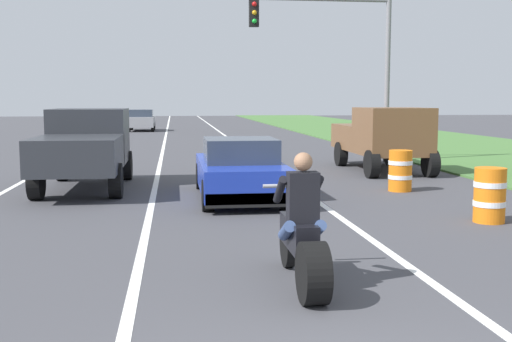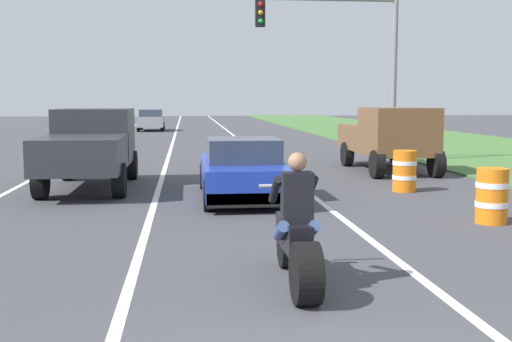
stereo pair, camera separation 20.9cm
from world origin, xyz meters
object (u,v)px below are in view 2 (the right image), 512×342
pickup_truck_right_shoulder_brown (388,136)px  construction_barrel_mid (404,171)px  motorcycle_with_rider (297,239)px  construction_barrel_nearest (492,196)px  sports_car_blue (243,171)px  pickup_truck_left_lane_dark_grey (90,144)px  traffic_light_mast_near (349,46)px  distant_car_far_ahead (151,120)px

pickup_truck_right_shoulder_brown → construction_barrel_mid: pickup_truck_right_shoulder_brown is taller
motorcycle_with_rider → construction_barrel_mid: bearing=62.0°
construction_barrel_mid → construction_barrel_nearest: bearing=-86.8°
pickup_truck_right_shoulder_brown → sports_car_blue: bearing=-135.4°
motorcycle_with_rider → pickup_truck_left_lane_dark_grey: (-3.68, 8.84, 0.51)m
sports_car_blue → traffic_light_mast_near: size_ratio=0.72×
pickup_truck_left_lane_dark_grey → motorcycle_with_rider: bearing=-67.4°
pickup_truck_right_shoulder_brown → construction_barrel_mid: (-0.98, -4.26, -0.60)m
motorcycle_with_rider → traffic_light_mast_near: 15.27m
construction_barrel_nearest → distant_car_far_ahead: 35.24m
motorcycle_with_rider → traffic_light_mast_near: (4.30, 14.24, 3.44)m
sports_car_blue → distant_car_far_ahead: bearing=96.8°
sports_car_blue → construction_barrel_nearest: bearing=-38.3°
motorcycle_with_rider → distant_car_far_ahead: motorcycle_with_rider is taller
traffic_light_mast_near → construction_barrel_mid: (-0.34, -6.78, -3.53)m
pickup_truck_left_lane_dark_grey → construction_barrel_mid: 7.79m
sports_car_blue → pickup_truck_left_lane_dark_grey: 4.20m
construction_barrel_nearest → distant_car_far_ahead: (-7.92, 34.34, 0.27)m
sports_car_blue → construction_barrel_nearest: size_ratio=4.30×
distant_car_far_ahead → construction_barrel_nearest: bearing=-77.0°
motorcycle_with_rider → pickup_truck_right_shoulder_brown: pickup_truck_right_shoulder_brown is taller
sports_car_blue → pickup_truck_right_shoulder_brown: bearing=44.6°
pickup_truck_right_shoulder_brown → construction_barrel_mid: size_ratio=4.80×
pickup_truck_left_lane_dark_grey → traffic_light_mast_near: traffic_light_mast_near is taller
pickup_truck_right_shoulder_brown → motorcycle_with_rider: bearing=-112.9°
pickup_truck_left_lane_dark_grey → construction_barrel_mid: (7.64, -1.38, -0.60)m
construction_barrel_nearest → motorcycle_with_rider: bearing=-140.2°
motorcycle_with_rider → distant_car_far_ahead: size_ratio=0.55×
sports_car_blue → traffic_light_mast_near: traffic_light_mast_near is taller
pickup_truck_right_shoulder_brown → construction_barrel_nearest: bearing=-95.3°
traffic_light_mast_near → sports_car_blue: bearing=-120.3°
sports_car_blue → pickup_truck_left_lane_dark_grey: bearing=151.0°
sports_car_blue → distant_car_far_ahead: distant_car_far_ahead is taller
motorcycle_with_rider → traffic_light_mast_near: size_ratio=0.37×
motorcycle_with_rider → pickup_truck_left_lane_dark_grey: pickup_truck_left_lane_dark_grey is taller
traffic_light_mast_near → construction_barrel_nearest: 11.31m
sports_car_blue → distant_car_far_ahead: (-3.70, 31.01, 0.14)m
motorcycle_with_rider → construction_barrel_nearest: size_ratio=2.21×
motorcycle_with_rider → distant_car_far_ahead: (-3.73, 37.83, 0.18)m
construction_barrel_nearest → sports_car_blue: bearing=141.7°
motorcycle_with_rider → construction_barrel_nearest: motorcycle_with_rider is taller
motorcycle_with_rider → construction_barrel_nearest: (4.18, 3.49, -0.09)m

